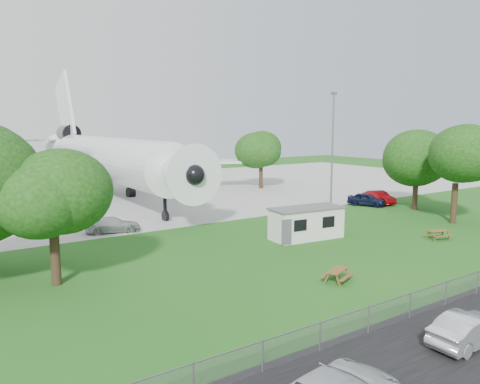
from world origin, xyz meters
TOP-DOWN VIEW (x-y plane):
  - ground at (0.00, 0.00)m, footprint 160.00×160.00m
  - concrete_apron at (0.00, 38.00)m, footprint 120.00×46.00m
  - airliner at (-2.00, 35.86)m, footprint 46.36×47.73m
  - site_cabin at (4.74, 5.49)m, footprint 6.88×3.34m
  - picnic_west at (-1.03, -3.69)m, footprint 2.23×2.06m
  - picnic_east at (13.50, -0.91)m, footprint 2.13×1.92m
  - fence at (0.00, -9.50)m, footprint 58.00×0.04m
  - lamp_mast at (8.20, 6.20)m, footprint 0.16×0.16m
  - tree_west_small at (-15.21, 5.26)m, footprint 6.16×6.16m
  - tree_east_front at (20.40, 2.05)m, footprint 6.89×6.89m
  - tree_east_back at (23.58, 8.60)m, footprint 8.60×8.60m
  - tree_far_apron at (19.65, 31.95)m, footprint 6.21×6.21m
  - car_centre_sedan at (-2.25, -12.66)m, footprint 4.31×1.53m
  - car_ne_hatch at (21.02, 13.20)m, footprint 3.42×4.66m
  - car_ne_sedan at (23.35, 13.32)m, footprint 2.60×4.83m
  - car_apron_van at (-7.93, 16.52)m, footprint 5.00×2.99m

SIDE VIEW (x-z plane):
  - ground at x=0.00m, z-range 0.00..0.00m
  - picnic_west at x=-1.03m, z-range -0.38..0.38m
  - picnic_east at x=13.50m, z-range -0.38..0.38m
  - fence at x=0.00m, z-range -0.65..0.65m
  - concrete_apron at x=0.00m, z-range 0.00..0.03m
  - car_apron_van at x=-7.93m, z-range 0.00..1.36m
  - car_centre_sedan at x=-2.25m, z-range 0.00..1.42m
  - car_ne_hatch at x=21.02m, z-range 0.00..1.47m
  - car_ne_sedan at x=23.35m, z-range 0.00..1.51m
  - site_cabin at x=4.74m, z-range 0.00..2.62m
  - airliner at x=-2.00m, z-range -3.57..14.11m
  - tree_far_apron at x=19.65m, z-range 1.11..9.58m
  - tree_west_small at x=-15.21m, z-range 1.16..9.68m
  - tree_east_back at x=23.58m, z-range 0.67..10.63m
  - lamp_mast at x=8.20m, z-range 0.00..12.00m
  - tree_east_front at x=20.40m, z-range 1.59..11.68m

